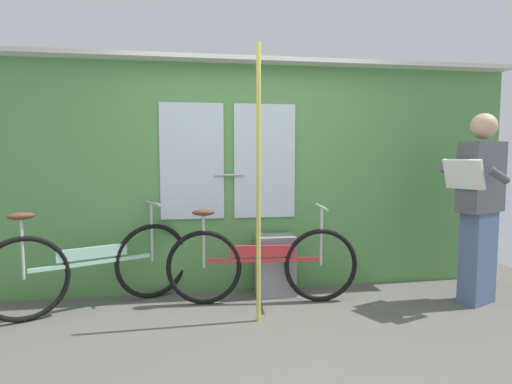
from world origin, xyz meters
The scene contains 7 objects.
ground_plane centered at (0.00, 0.00, -0.02)m, with size 6.37×3.85×0.04m, color #56544F.
train_door_wall centered at (-0.01, 1.12, 1.17)m, with size 5.37×0.28×2.24m.
bicycle_near_door centered at (0.06, 0.68, 0.36)m, with size 1.73×0.44×0.88m.
bicycle_leaning_behind centered at (-1.42, 0.76, 0.37)m, with size 1.62×0.81×0.91m.
passenger_reading_newspaper centered at (1.97, 0.38, 0.90)m, with size 0.63×0.57×1.70m.
trash_bin_by_wall centered at (0.22, 0.91, 0.29)m, with size 0.36×0.28×0.57m, color gray.
handrail_pole centered at (-0.04, 0.27, 1.10)m, with size 0.04×0.04×2.20m, color #C6C14C.
Camera 1 is at (-0.59, -3.05, 1.35)m, focal length 30.17 mm.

